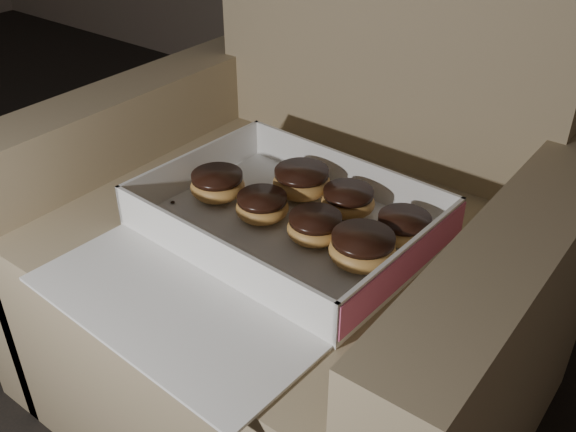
# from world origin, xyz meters

# --- Properties ---
(armchair) EXTENTS (0.83, 0.70, 0.87)m
(armchair) POSITION_xyz_m (0.77, 1.08, 0.27)
(armchair) COLOR #887956
(armchair) RESTS_ON floor
(bakery_box) EXTENTS (0.44, 0.50, 0.07)m
(bakery_box) POSITION_xyz_m (0.80, 0.96, 0.40)
(bakery_box) COLOR white
(bakery_box) RESTS_ON armchair
(donut_a) EXTENTS (0.09, 0.09, 0.04)m
(donut_a) POSITION_xyz_m (0.66, 1.01, 0.42)
(donut_a) COLOR gold
(donut_a) RESTS_ON bakery_box
(donut_b) EXTENTS (0.08, 0.08, 0.04)m
(donut_b) POSITION_xyz_m (0.85, 1.01, 0.42)
(donut_b) COLOR gold
(donut_b) RESTS_ON bakery_box
(donut_c) EXTENTS (0.09, 0.09, 0.05)m
(donut_c) POSITION_xyz_m (0.76, 1.10, 0.42)
(donut_c) COLOR gold
(donut_c) RESTS_ON bakery_box
(donut_d) EXTENTS (0.08, 0.08, 0.04)m
(donut_d) POSITION_xyz_m (0.76, 1.00, 0.42)
(donut_d) COLOR gold
(donut_d) RESTS_ON bakery_box
(donut_e) EXTENTS (0.09, 0.09, 0.05)m
(donut_e) POSITION_xyz_m (0.94, 1.00, 0.42)
(donut_e) COLOR gold
(donut_e) RESTS_ON bakery_box
(donut_f) EXTENTS (0.08, 0.08, 0.04)m
(donut_f) POSITION_xyz_m (0.85, 1.10, 0.42)
(donut_f) COLOR gold
(donut_f) RESTS_ON bakery_box
(donut_g) EXTENTS (0.08, 0.08, 0.04)m
(donut_g) POSITION_xyz_m (0.96, 1.08, 0.42)
(donut_g) COLOR gold
(donut_g) RESTS_ON bakery_box
(crumb_a) EXTENTS (0.01, 0.01, 0.00)m
(crumb_a) POSITION_xyz_m (0.85, 0.90, 0.40)
(crumb_a) COLOR black
(crumb_a) RESTS_ON bakery_box
(crumb_b) EXTENTS (0.01, 0.01, 0.00)m
(crumb_b) POSITION_xyz_m (0.61, 0.95, 0.40)
(crumb_b) COLOR black
(crumb_b) RESTS_ON bakery_box
(crumb_c) EXTENTS (0.01, 0.01, 0.00)m
(crumb_c) POSITION_xyz_m (0.65, 0.92, 0.40)
(crumb_c) COLOR black
(crumb_c) RESTS_ON bakery_box
(crumb_d) EXTENTS (0.01, 0.01, 0.00)m
(crumb_d) POSITION_xyz_m (0.92, 0.88, 0.40)
(crumb_d) COLOR black
(crumb_d) RESTS_ON bakery_box
(crumb_e) EXTENTS (0.01, 0.01, 0.00)m
(crumb_e) POSITION_xyz_m (0.91, 0.98, 0.40)
(crumb_e) COLOR black
(crumb_e) RESTS_ON bakery_box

